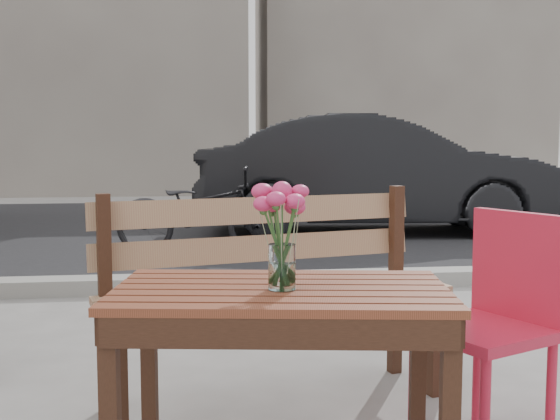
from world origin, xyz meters
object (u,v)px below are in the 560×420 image
at_px(main_table, 281,320).
at_px(red_chair, 498,311).
at_px(parked_car, 375,174).
at_px(main_vase, 282,223).
at_px(bicycle, 201,210).

xyz_separation_m(main_table, red_chair, (0.85, 0.23, -0.05)).
bearing_deg(main_table, parked_car, 81.15).
relative_size(red_chair, main_vase, 2.53).
xyz_separation_m(red_chair, main_vase, (-0.85, -0.27, 0.38)).
bearing_deg(parked_car, red_chair, 175.30).
height_order(red_chair, main_vase, main_vase).
bearing_deg(bicycle, red_chair, -161.52).
distance_m(main_table, red_chair, 0.88).
bearing_deg(main_vase, parked_car, 72.61).
xyz_separation_m(main_table, bicycle, (-0.20, 4.86, -0.11)).
distance_m(main_table, main_vase, 0.33).
relative_size(main_table, main_vase, 3.37).
distance_m(main_vase, bicycle, 4.93).
relative_size(main_table, bicycle, 0.68).
bearing_deg(bicycle, parked_car, -50.41).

